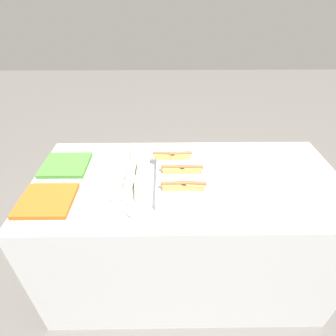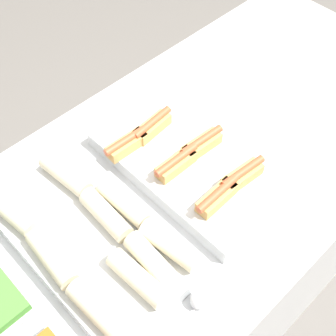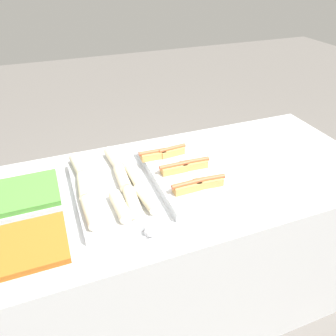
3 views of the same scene
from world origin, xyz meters
name	(u,v)px [view 3 (image 3 of 3)]	position (x,y,z in m)	size (l,w,h in m)	color
ground_plane	(185,297)	(0.00, 0.00, 0.00)	(12.00, 12.00, 0.00)	slate
counter	(188,245)	(0.00, 0.00, 0.47)	(1.87, 0.87, 0.95)	silver
tray_hotdogs	(188,172)	(-0.02, 0.00, 0.98)	(0.38, 0.55, 0.10)	silver
tray_wraps	(112,189)	(-0.39, -0.01, 0.99)	(0.31, 0.55, 0.10)	silver
tray_side_front	(29,250)	(-0.74, -0.25, 0.98)	(0.29, 0.27, 0.07)	silver
tray_side_back	(27,197)	(-0.74, 0.07, 0.98)	(0.29, 0.27, 0.07)	silver
serving_spoon_near	(145,233)	(-0.33, -0.30, 0.97)	(0.23, 0.05, 0.05)	silver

